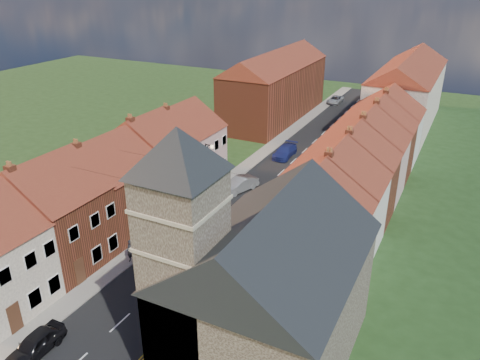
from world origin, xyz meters
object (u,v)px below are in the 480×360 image
(car_distant, at_px, (335,100))
(pedestrian_right, at_px, (192,299))
(church, at_px, (259,277))
(car_mid, at_px, (239,185))
(car_far, at_px, (285,151))
(pedestrian_left, at_px, (131,251))
(lamppost, at_px, (207,169))
(car_near, at_px, (35,344))
(pedestrian_right_b, at_px, (300,195))

(car_distant, bearing_deg, pedestrian_right, -82.12)
(church, distance_m, car_mid, 23.75)
(car_far, relative_size, pedestrian_left, 2.46)
(lamppost, relative_size, car_distant, 1.33)
(car_mid, relative_size, pedestrian_left, 2.30)
(car_near, bearing_deg, pedestrian_right_b, 72.57)
(pedestrian_left, relative_size, pedestrian_right, 1.01)
(car_far, distance_m, car_distant, 27.75)
(pedestrian_left, bearing_deg, car_near, -94.65)
(pedestrian_left, distance_m, pedestrian_right_b, 17.64)
(car_distant, bearing_deg, car_near, -88.55)
(lamppost, distance_m, pedestrian_right, 16.92)
(car_mid, xyz_separation_m, pedestrian_right_b, (6.74, -0.08, 0.34))
(church, distance_m, car_distant, 60.82)
(church, xyz_separation_m, car_near, (-12.10, -5.70, -5.20))
(lamppost, bearing_deg, pedestrian_left, -89.47)
(church, relative_size, pedestrian_left, 7.80)
(car_near, distance_m, pedestrian_right_b, 26.83)
(lamppost, bearing_deg, car_near, -87.26)
(lamppost, distance_m, pedestrian_right_b, 9.46)
(pedestrian_right, relative_size, pedestrian_right_b, 1.00)
(pedestrian_right, bearing_deg, car_mid, -57.87)
(pedestrian_left, bearing_deg, church, -29.22)
(pedestrian_right, bearing_deg, lamppost, -48.61)
(church, height_order, pedestrian_right, church)
(pedestrian_right, bearing_deg, church, 177.92)
(church, xyz_separation_m, car_distant, (-12.56, 59.28, -5.25))
(car_far, bearing_deg, car_distant, 92.98)
(pedestrian_left, bearing_deg, car_distant, 79.49)
(lamppost, distance_m, car_mid, 4.80)
(lamppost, bearing_deg, car_distant, 89.18)
(car_near, bearing_deg, car_far, 86.67)
(church, xyz_separation_m, car_far, (-10.86, 31.59, -5.18))
(pedestrian_right, bearing_deg, pedestrian_left, -6.30)
(church, height_order, pedestrian_right_b, church)
(lamppost, xyz_separation_m, pedestrian_right, (7.51, -14.97, -2.45))
(car_near, height_order, car_mid, car_mid)
(church, height_order, car_distant, church)
(pedestrian_right_b, bearing_deg, church, 111.43)
(lamppost, distance_m, car_distant, 42.71)
(car_far, xyz_separation_m, pedestrian_right_b, (6.16, -11.49, 0.38))
(car_far, height_order, car_distant, car_far)
(lamppost, xyz_separation_m, car_distant, (0.61, 42.61, -2.91))
(car_near, height_order, pedestrian_right, pedestrian_right)
(car_mid, height_order, pedestrian_right, pedestrian_right)
(church, relative_size, car_distant, 3.37)
(car_distant, bearing_deg, pedestrian_right_b, -77.61)
(car_far, bearing_deg, car_near, -92.44)
(car_near, relative_size, car_far, 0.82)
(car_far, distance_m, pedestrian_right_b, 13.04)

